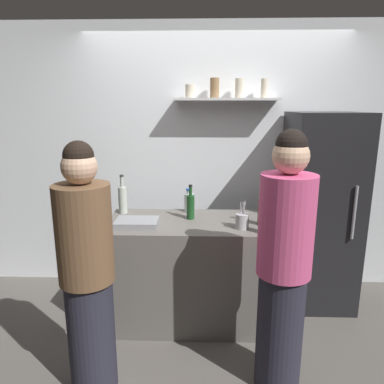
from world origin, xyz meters
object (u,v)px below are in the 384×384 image
object	(u,v)px
person_brown_jacket	(87,275)
wine_bottle_dark_glass	(269,218)
water_bottle_plastic	(189,202)
refrigerator	(320,211)
wine_bottle_pale_glass	(123,199)
person_pink_top	(284,267)
baking_pan	(137,223)
utensil_holder	(242,221)
wine_bottle_amber_glass	(263,211)
wine_bottle_green_glass	(191,206)

from	to	relation	value
person_brown_jacket	wine_bottle_dark_glass	bearing A→B (deg)	21.11
water_bottle_plastic	refrigerator	bearing A→B (deg)	3.48
wine_bottle_pale_glass	person_brown_jacket	size ratio (longest dim) A/B	0.21
person_pink_top	baking_pan	bearing A→B (deg)	-143.63
wine_bottle_dark_glass	wine_bottle_pale_glass	bearing A→B (deg)	157.11
utensil_holder	wine_bottle_pale_glass	distance (m)	1.09
wine_bottle_amber_glass	person_pink_top	bearing A→B (deg)	-87.43
person_brown_jacket	baking_pan	bearing A→B (deg)	72.19
person_pink_top	wine_bottle_pale_glass	bearing A→B (deg)	-151.02
water_bottle_plastic	person_brown_jacket	distance (m)	1.26
wine_bottle_dark_glass	wine_bottle_green_glass	bearing A→B (deg)	148.93
wine_bottle_pale_glass	wine_bottle_dark_glass	distance (m)	1.31
wine_bottle_amber_glass	wine_bottle_green_glass	world-z (taller)	wine_bottle_amber_glass
person_pink_top	refrigerator	bearing A→B (deg)	130.22
wine_bottle_dark_glass	person_brown_jacket	size ratio (longest dim) A/B	0.21
baking_pan	utensil_holder	xyz separation A→B (m)	(0.83, -0.04, 0.04)
wine_bottle_dark_glass	water_bottle_plastic	distance (m)	0.84
utensil_holder	person_brown_jacket	xyz separation A→B (m)	(-1.02, -0.65, -0.15)
utensil_holder	wine_bottle_amber_glass	xyz separation A→B (m)	(0.17, 0.09, 0.05)
baking_pan	wine_bottle_green_glass	bearing A→B (deg)	24.86
wine_bottle_green_glass	water_bottle_plastic	distance (m)	0.21
wine_bottle_pale_glass	wine_bottle_amber_glass	bearing A→B (deg)	-13.61
refrigerator	person_pink_top	size ratio (longest dim) A/B	1.04
person_brown_jacket	wine_bottle_green_glass	bearing A→B (deg)	52.89
refrigerator	water_bottle_plastic	bearing A→B (deg)	-176.52
wine_bottle_pale_glass	wine_bottle_amber_glass	distance (m)	1.23
person_brown_jacket	person_pink_top	xyz separation A→B (m)	(1.22, 0.07, 0.04)
wine_bottle_dark_glass	person_brown_jacket	xyz separation A→B (m)	(-1.21, -0.53, -0.21)
wine_bottle_dark_glass	person_pink_top	world-z (taller)	person_pink_top
baking_pan	wine_bottle_green_glass	size ratio (longest dim) A/B	1.15
baking_pan	water_bottle_plastic	world-z (taller)	water_bottle_plastic
refrigerator	wine_bottle_dark_glass	distance (m)	0.88
person_pink_top	wine_bottle_dark_glass	bearing A→B (deg)	159.53
utensil_holder	person_pink_top	world-z (taller)	person_pink_top
wine_bottle_dark_glass	water_bottle_plastic	xyz separation A→B (m)	(-0.62, 0.57, -0.04)
refrigerator	utensil_holder	world-z (taller)	refrigerator
refrigerator	wine_bottle_green_glass	distance (m)	1.22
wine_bottle_pale_glass	water_bottle_plastic	bearing A→B (deg)	6.04
utensil_holder	wine_bottle_pale_glass	size ratio (longest dim) A/B	0.63
refrigerator	person_pink_top	bearing A→B (deg)	-117.12
wine_bottle_amber_glass	refrigerator	bearing A→B (deg)	35.45
refrigerator	wine_bottle_dark_glass	bearing A→B (deg)	-132.11
refrigerator	wine_bottle_dark_glass	world-z (taller)	refrigerator
refrigerator	wine_bottle_dark_glass	size ratio (longest dim) A/B	5.27
wine_bottle_dark_glass	wine_bottle_green_glass	xyz separation A→B (m)	(-0.60, 0.36, -0.02)
utensil_holder	water_bottle_plastic	bearing A→B (deg)	134.20
refrigerator	person_brown_jacket	world-z (taller)	refrigerator
wine_bottle_green_glass	water_bottle_plastic	bearing A→B (deg)	95.56
water_bottle_plastic	person_brown_jacket	xyz separation A→B (m)	(-0.59, -1.10, -0.18)
utensil_holder	person_brown_jacket	world-z (taller)	person_brown_jacket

